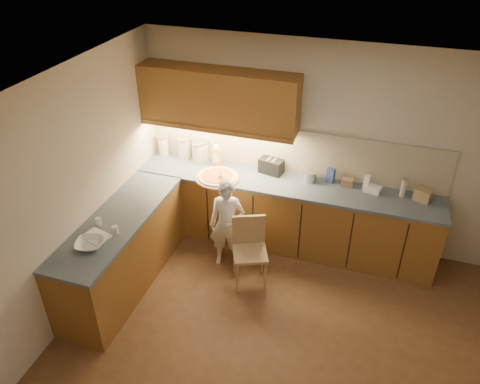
# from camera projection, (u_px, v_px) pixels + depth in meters

# --- Properties ---
(room) EXTENTS (4.54, 4.50, 2.62)m
(room) POSITION_uv_depth(u_px,v_px,m) (287.00, 213.00, 3.85)
(room) COLOR brown
(room) RESTS_ON ground
(l_counter) EXTENTS (3.77, 2.62, 0.92)m
(l_counter) POSITION_uv_depth(u_px,v_px,m) (232.00, 225.00, 5.75)
(l_counter) COLOR olive
(l_counter) RESTS_ON ground
(backsplash) EXTENTS (3.75, 0.02, 0.58)m
(backsplash) POSITION_uv_depth(u_px,v_px,m) (292.00, 151.00, 5.79)
(backsplash) COLOR #C0B695
(backsplash) RESTS_ON l_counter
(upper_cabinets) EXTENTS (1.95, 0.36, 0.73)m
(upper_cabinets) POSITION_uv_depth(u_px,v_px,m) (218.00, 99.00, 5.56)
(upper_cabinets) COLOR olive
(upper_cabinets) RESTS_ON ground
(pizza_on_board) EXTENTS (0.55, 0.55, 0.22)m
(pizza_on_board) POSITION_uv_depth(u_px,v_px,m) (217.00, 177.00, 5.78)
(pizza_on_board) COLOR tan
(pizza_on_board) RESTS_ON l_counter
(child) EXTENTS (0.48, 0.37, 1.16)m
(child) POSITION_uv_depth(u_px,v_px,m) (227.00, 224.00, 5.56)
(child) COLOR silver
(child) RESTS_ON ground
(wooden_chair) EXTENTS (0.50, 0.50, 0.84)m
(wooden_chair) POSITION_uv_depth(u_px,v_px,m) (249.00, 246.00, 5.36)
(wooden_chair) COLOR tan
(wooden_chair) RESTS_ON ground
(mixing_bowl) EXTENTS (0.35, 0.35, 0.07)m
(mixing_bowl) POSITION_uv_depth(u_px,v_px,m) (90.00, 244.00, 4.66)
(mixing_bowl) COLOR white
(mixing_bowl) RESTS_ON l_counter
(canister_a) EXTENTS (0.14, 0.14, 0.28)m
(canister_a) POSITION_uv_depth(u_px,v_px,m) (163.00, 146.00, 6.24)
(canister_a) COLOR silver
(canister_a) RESTS_ON l_counter
(canister_b) EXTENTS (0.17, 0.17, 0.29)m
(canister_b) POSITION_uv_depth(u_px,v_px,m) (184.00, 148.00, 6.17)
(canister_b) COLOR beige
(canister_b) RESTS_ON l_counter
(canister_c) EXTENTS (0.15, 0.15, 0.28)m
(canister_c) POSITION_uv_depth(u_px,v_px,m) (198.00, 153.00, 6.08)
(canister_c) COLOR beige
(canister_c) RESTS_ON l_counter
(canister_d) EXTENTS (0.17, 0.17, 0.28)m
(canister_d) POSITION_uv_depth(u_px,v_px,m) (202.00, 151.00, 6.11)
(canister_d) COLOR silver
(canister_d) RESTS_ON l_counter
(oil_jug) EXTENTS (0.11, 0.09, 0.30)m
(oil_jug) POSITION_uv_depth(u_px,v_px,m) (217.00, 157.00, 6.00)
(oil_jug) COLOR gold
(oil_jug) RESTS_ON l_counter
(toaster) EXTENTS (0.32, 0.23, 0.19)m
(toaster) POSITION_uv_depth(u_px,v_px,m) (271.00, 166.00, 5.87)
(toaster) COLOR black
(toaster) RESTS_ON l_counter
(steel_pot) EXTENTS (0.17, 0.17, 0.13)m
(steel_pot) POSITION_uv_depth(u_px,v_px,m) (310.00, 176.00, 5.72)
(steel_pot) COLOR #BABBC0
(steel_pot) RESTS_ON l_counter
(blue_box) EXTENTS (0.11, 0.09, 0.18)m
(blue_box) POSITION_uv_depth(u_px,v_px,m) (331.00, 175.00, 5.69)
(blue_box) COLOR #314493
(blue_box) RESTS_ON l_counter
(card_box_a) EXTENTS (0.14, 0.10, 0.10)m
(card_box_a) POSITION_uv_depth(u_px,v_px,m) (347.00, 182.00, 5.63)
(card_box_a) COLOR tan
(card_box_a) RESTS_ON l_counter
(white_bottle) EXTENTS (0.08, 0.08, 0.19)m
(white_bottle) POSITION_uv_depth(u_px,v_px,m) (367.00, 182.00, 5.54)
(white_bottle) COLOR white
(white_bottle) RESTS_ON l_counter
(flat_pack) EXTENTS (0.21, 0.17, 0.07)m
(flat_pack) POSITION_uv_depth(u_px,v_px,m) (373.00, 189.00, 5.53)
(flat_pack) COLOR white
(flat_pack) RESTS_ON l_counter
(tall_jar) EXTENTS (0.07, 0.07, 0.23)m
(tall_jar) POSITION_uv_depth(u_px,v_px,m) (404.00, 188.00, 5.40)
(tall_jar) COLOR beige
(tall_jar) RESTS_ON l_counter
(card_box_b) EXTENTS (0.23, 0.20, 0.14)m
(card_box_b) POSITION_uv_depth(u_px,v_px,m) (423.00, 195.00, 5.35)
(card_box_b) COLOR tan
(card_box_b) RESTS_ON l_counter
(dough_cloth) EXTENTS (0.31, 0.27, 0.02)m
(dough_cloth) POSITION_uv_depth(u_px,v_px,m) (96.00, 237.00, 4.80)
(dough_cloth) COLOR white
(dough_cloth) RESTS_ON l_counter
(spice_jar_a) EXTENTS (0.07, 0.07, 0.08)m
(spice_jar_a) POSITION_uv_depth(u_px,v_px,m) (98.00, 221.00, 4.97)
(spice_jar_a) COLOR silver
(spice_jar_a) RESTS_ON l_counter
(spice_jar_b) EXTENTS (0.08, 0.08, 0.09)m
(spice_jar_b) POSITION_uv_depth(u_px,v_px,m) (115.00, 230.00, 4.84)
(spice_jar_b) COLOR silver
(spice_jar_b) RESTS_ON l_counter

